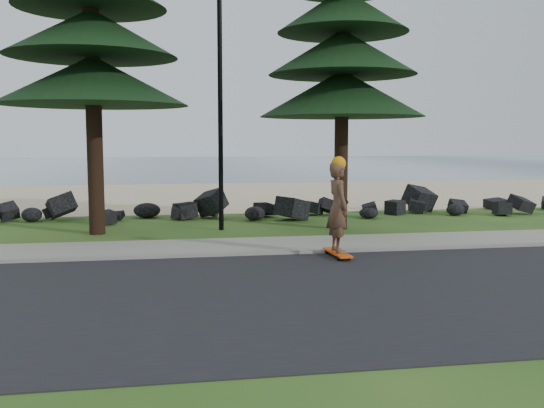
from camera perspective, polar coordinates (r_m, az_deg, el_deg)
name	(u,v)px	position (r m, az deg, el deg)	size (l,w,h in m)	color
ground	(233,249)	(14.71, -3.73, -4.26)	(160.00, 160.00, 0.00)	#275019
road	(260,296)	(10.34, -1.13, -8.63)	(160.00, 7.00, 0.02)	black
kerb	(237,254)	(13.82, -3.35, -4.71)	(160.00, 0.20, 0.10)	gray
sidewalk	(232,246)	(14.90, -3.81, -3.97)	(160.00, 2.00, 0.08)	gray
beach_sand	(201,195)	(29.05, -6.68, 0.84)	(160.00, 15.00, 0.01)	beige
ocean	(183,164)	(65.47, -8.34, 3.71)	(160.00, 58.00, 0.01)	#344E63
seawall_boulders	(215,219)	(20.22, -5.36, -1.44)	(60.00, 2.40, 1.10)	black
lamp_post	(220,87)	(17.72, -4.91, 10.91)	(0.25, 0.14, 8.14)	black
skateboarder	(338,208)	(13.54, 6.24, -0.33)	(0.53, 1.23, 2.25)	#E14C0D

